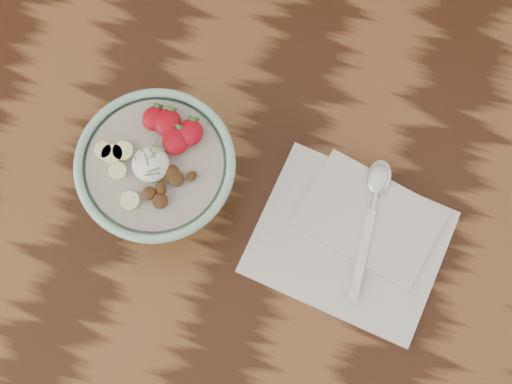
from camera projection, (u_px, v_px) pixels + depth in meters
table at (252, 255)px, 99.75cm from camera, size 160.00×90.00×75.00cm
breakfast_bowl at (159, 173)px, 86.55cm from camera, size 18.94×18.94×12.33cm
napkin at (353, 237)px, 90.37cm from camera, size 25.68×22.27×1.42cm
spoon at (375, 196)px, 90.53cm from camera, size 3.27×18.69×0.98cm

